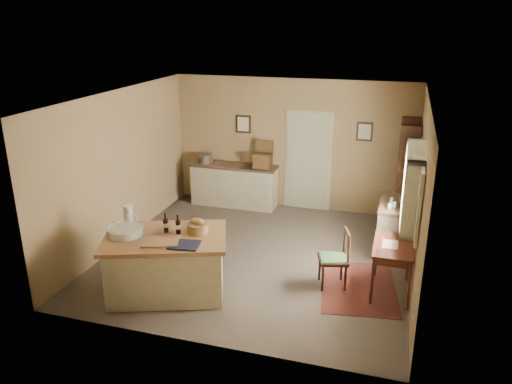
% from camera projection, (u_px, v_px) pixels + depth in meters
% --- Properties ---
extents(ground, '(5.00, 5.00, 0.00)m').
position_uv_depth(ground, '(258.00, 256.00, 8.49)').
color(ground, brown).
rests_on(ground, ground).
extents(wall_back, '(5.00, 0.10, 2.70)m').
position_uv_depth(wall_back, '(292.00, 145.00, 10.30)').
color(wall_back, olive).
rests_on(wall_back, ground).
extents(wall_front, '(5.00, 0.10, 2.70)m').
position_uv_depth(wall_front, '(197.00, 245.00, 5.78)').
color(wall_front, olive).
rests_on(wall_front, ground).
extents(wall_left, '(0.10, 5.00, 2.70)m').
position_uv_depth(wall_left, '(121.00, 168.00, 8.72)').
color(wall_left, olive).
rests_on(wall_left, ground).
extents(wall_right, '(0.10, 5.00, 2.70)m').
position_uv_depth(wall_right, '(420.00, 196.00, 7.37)').
color(wall_right, olive).
rests_on(wall_right, ground).
extents(ceiling, '(5.00, 5.00, 0.00)m').
position_uv_depth(ceiling, '(258.00, 97.00, 7.59)').
color(ceiling, silver).
rests_on(ceiling, wall_back).
extents(door, '(0.97, 0.06, 2.11)m').
position_uv_depth(door, '(308.00, 160.00, 10.28)').
color(door, '#A7AB8D').
rests_on(door, ground).
extents(framed_prints, '(2.82, 0.02, 0.38)m').
position_uv_depth(framed_prints, '(302.00, 128.00, 10.10)').
color(framed_prints, black).
rests_on(framed_prints, ground).
extents(window, '(0.25, 1.99, 1.12)m').
position_uv_depth(window, '(416.00, 187.00, 7.14)').
color(window, beige).
rests_on(window, ground).
extents(work_island, '(2.01, 1.64, 1.20)m').
position_uv_depth(work_island, '(166.00, 263.00, 7.23)').
color(work_island, beige).
rests_on(work_island, ground).
extents(sideboard, '(1.84, 0.53, 1.18)m').
position_uv_depth(sideboard, '(235.00, 184.00, 10.63)').
color(sideboard, beige).
rests_on(sideboard, ground).
extents(rug, '(1.32, 1.75, 0.01)m').
position_uv_depth(rug, '(358.00, 287.00, 7.52)').
color(rug, '#491B17').
rests_on(rug, ground).
extents(writing_desk, '(0.57, 0.93, 0.82)m').
position_uv_depth(writing_desk, '(393.00, 251.00, 7.18)').
color(writing_desk, '#351510').
rests_on(writing_desk, ground).
extents(desk_chair, '(0.52, 0.52, 0.89)m').
position_uv_depth(desk_chair, '(333.00, 259.00, 7.42)').
color(desk_chair, black).
rests_on(desk_chair, ground).
extents(right_cabinet, '(0.59, 1.06, 0.99)m').
position_uv_depth(right_cabinet, '(395.00, 227.00, 8.50)').
color(right_cabinet, beige).
rests_on(right_cabinet, ground).
extents(shelving_unit, '(0.36, 0.94, 2.09)m').
position_uv_depth(shelving_unit, '(409.00, 177.00, 9.21)').
color(shelving_unit, black).
rests_on(shelving_unit, ground).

